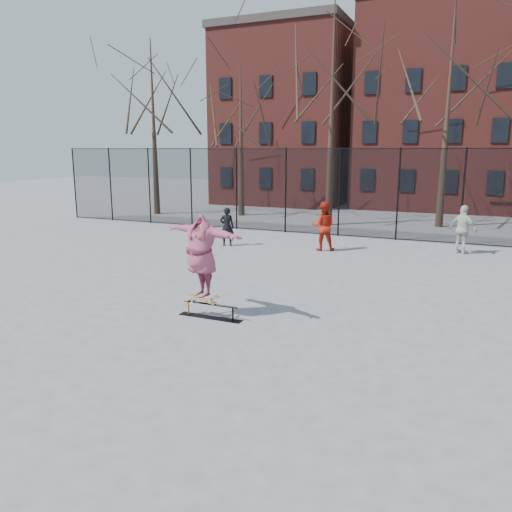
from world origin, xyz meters
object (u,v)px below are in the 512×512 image
at_px(skate_rail, 210,312).
at_px(bystander_black, 227,227).
at_px(skater, 201,259).
at_px(bystander_red, 323,226).
at_px(bystander_white, 463,230).
at_px(skateboard, 202,300).

relative_size(skate_rail, bystander_black, 1.01).
distance_m(skater, bystander_black, 9.03).
height_order(bystander_black, bystander_red, bystander_red).
distance_m(bystander_red, bystander_white, 5.27).
relative_size(skateboard, bystander_red, 0.40).
distance_m(skateboard, bystander_black, 9.02).
xyz_separation_m(skater, bystander_black, (-3.56, 8.27, -0.62)).
relative_size(skate_rail, bystander_white, 0.87).
bearing_deg(skater, skate_rail, 17.36).
bearing_deg(skate_rail, skater, 180.00).
relative_size(bystander_red, bystander_white, 1.04).
bearing_deg(bystander_black, bystander_red, 167.36).
height_order(skateboard, bystander_white, bystander_white).
distance_m(skater, bystander_white, 11.75).
bearing_deg(bystander_white, skateboard, 91.20).
xyz_separation_m(skateboard, bystander_red, (0.35, 8.93, 0.56)).
xyz_separation_m(bystander_black, bystander_red, (3.91, 0.65, 0.17)).
bearing_deg(skater, bystander_black, 130.66).
xyz_separation_m(skater, bystander_red, (0.35, 8.93, -0.45)).
bearing_deg(skate_rail, bystander_white, 63.56).
relative_size(bystander_black, bystander_white, 0.86).
bearing_deg(skateboard, bystander_red, 87.77).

